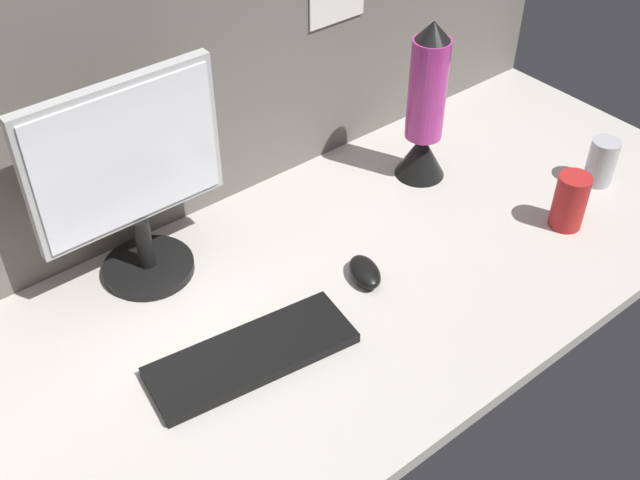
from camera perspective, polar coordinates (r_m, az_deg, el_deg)
ground_plane at (r=156.81cm, az=2.30°, el=-2.44°), size 180.00×80.00×3.00cm
cubicle_wall_back at (r=163.55cm, az=-6.17°, el=12.78°), size 180.00×5.50×59.64cm
monitor at (r=145.20cm, az=-13.76°, el=4.51°), size 37.24×18.00×41.62cm
keyboard at (r=138.74cm, az=-5.00°, el=-8.38°), size 38.44×17.99×2.00cm
mouse at (r=152.57cm, az=3.36°, el=-2.32°), size 8.59×10.95×3.40cm
mug_red_plastic at (r=170.38cm, az=17.86°, el=2.72°), size 6.94×6.94×12.42cm
mug_steel at (r=186.28cm, az=19.96°, el=5.41°), size 6.43×6.43×10.93cm
lava_lamp at (r=173.89cm, az=7.71°, el=9.11°), size 11.48×11.48×37.56cm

